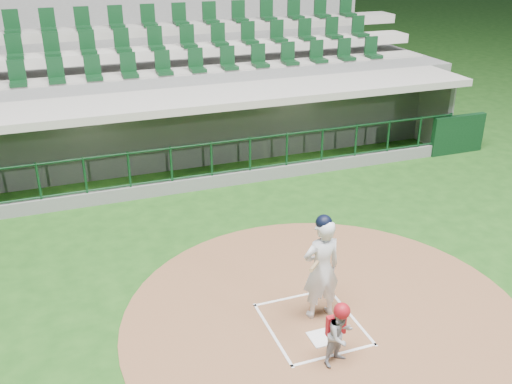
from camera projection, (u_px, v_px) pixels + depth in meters
ground at (305, 315)px, 10.19m from camera, size 120.00×120.00×0.00m
dirt_circle at (325, 317)px, 10.11m from camera, size 7.20×7.20×0.01m
home_plate at (322, 338)px, 9.58m from camera, size 0.43×0.43×0.02m
batter_box_chalk at (312, 324)px, 9.92m from camera, size 1.55×1.80×0.01m
dugout_structure at (196, 132)px, 16.49m from camera, size 16.40×3.70×3.00m
seating_deck at (170, 91)px, 18.91m from camera, size 17.00×6.72×5.15m
batter at (321, 267)px, 9.77m from camera, size 0.90×0.89×1.99m
catcher at (340, 333)px, 8.84m from camera, size 0.60×0.53×1.11m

